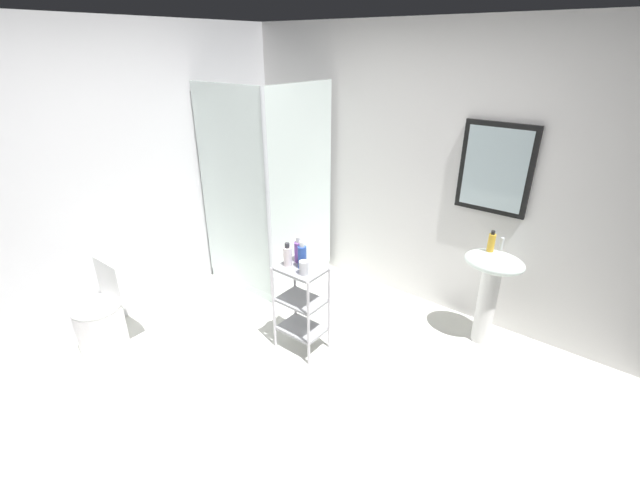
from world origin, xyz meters
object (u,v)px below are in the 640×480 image
object	(u,v)px
conditioner_bottle_purple	(299,251)
lotion_bottle_white	(288,256)
toilet	(105,314)
rinse_cup	(304,268)
storage_cart	(301,302)
pedestal_sink	(491,280)
shower_stall	(270,239)
hand_soap_bottle	(491,242)
shampoo_bottle_blue	(302,256)

from	to	relation	value
conditioner_bottle_purple	lotion_bottle_white	bearing A→B (deg)	-104.91
toilet	rinse_cup	xyz separation A→B (m)	(1.33, 0.92, 0.48)
storage_cart	pedestal_sink	bearing A→B (deg)	41.55
toilet	storage_cart	bearing A→B (deg)	37.89
shower_stall	hand_soap_bottle	bearing A→B (deg)	10.22
lotion_bottle_white	shampoo_bottle_blue	xyz separation A→B (m)	(0.12, 0.04, 0.02)
shower_stall	shampoo_bottle_blue	world-z (taller)	shower_stall
shampoo_bottle_blue	lotion_bottle_white	bearing A→B (deg)	-161.95
shampoo_bottle_blue	rinse_cup	world-z (taller)	shampoo_bottle_blue
conditioner_bottle_purple	hand_soap_bottle	bearing A→B (deg)	39.69
shower_stall	lotion_bottle_white	xyz separation A→B (m)	(0.88, -0.69, 0.36)
storage_cart	conditioner_bottle_purple	distance (m)	0.41
rinse_cup	conditioner_bottle_purple	bearing A→B (deg)	141.07
hand_soap_bottle	shampoo_bottle_blue	bearing A→B (deg)	-136.29
hand_soap_bottle	toilet	bearing A→B (deg)	-139.12
lotion_bottle_white	shampoo_bottle_blue	bearing A→B (deg)	18.05
shower_stall	storage_cart	xyz separation A→B (m)	(0.99, -0.67, -0.03)
pedestal_sink	toilet	bearing A→B (deg)	-140.32
shower_stall	conditioner_bottle_purple	bearing A→B (deg)	-33.26
lotion_bottle_white	rinse_cup	distance (m)	0.19
pedestal_sink	conditioner_bottle_purple	bearing A→B (deg)	-142.71
shower_stall	hand_soap_bottle	size ratio (longest dim) A/B	11.53
hand_soap_bottle	lotion_bottle_white	distance (m)	1.60
storage_cart	shampoo_bottle_blue	xyz separation A→B (m)	(0.00, 0.02, 0.40)
storage_cart	conditioner_bottle_purple	size ratio (longest dim) A/B	3.51
pedestal_sink	rinse_cup	distance (m)	1.51
toilet	pedestal_sink	bearing A→B (deg)	39.68
toilet	rinse_cup	distance (m)	1.68
toilet	lotion_bottle_white	distance (m)	1.57
hand_soap_bottle	shampoo_bottle_blue	world-z (taller)	hand_soap_bottle
shower_stall	lotion_bottle_white	size ratio (longest dim) A/B	10.63
pedestal_sink	shower_stall	bearing A→B (deg)	-170.99
lotion_bottle_white	shampoo_bottle_blue	size ratio (longest dim) A/B	0.85
storage_cart	rinse_cup	distance (m)	0.37
pedestal_sink	hand_soap_bottle	size ratio (longest dim) A/B	4.67
pedestal_sink	shampoo_bottle_blue	size ratio (longest dim) A/B	3.64
toilet	lotion_bottle_white	xyz separation A→B (m)	(1.14, 0.95, 0.51)
pedestal_sink	storage_cart	bearing A→B (deg)	-138.45
pedestal_sink	rinse_cup	bearing A→B (deg)	-134.97
shower_stall	pedestal_sink	bearing A→B (deg)	9.01
toilet	lotion_bottle_white	world-z (taller)	lotion_bottle_white
rinse_cup	lotion_bottle_white	bearing A→B (deg)	170.48
toilet	rinse_cup	size ratio (longest dim) A/B	7.08
shampoo_bottle_blue	shower_stall	bearing A→B (deg)	146.62
rinse_cup	shampoo_bottle_blue	bearing A→B (deg)	136.43
storage_cart	shampoo_bottle_blue	world-z (taller)	shampoo_bottle_blue
pedestal_sink	toilet	xyz separation A→B (m)	(-2.38, -1.98, -0.26)
toilet	shampoo_bottle_blue	xyz separation A→B (m)	(1.25, 0.99, 0.52)
hand_soap_bottle	shampoo_bottle_blue	distance (m)	1.49
storage_cart	shampoo_bottle_blue	bearing A→B (deg)	73.10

